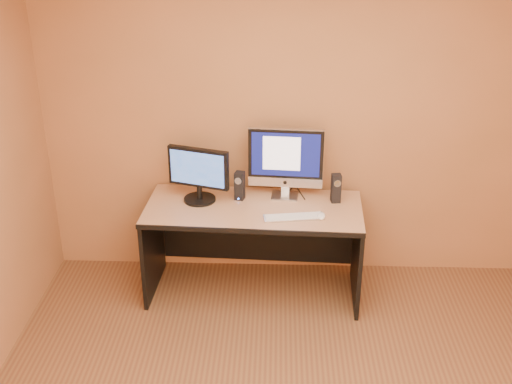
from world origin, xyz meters
TOP-DOWN VIEW (x-y plane):
  - walls at (0.00, 0.00)m, footprint 4.00×4.00m
  - desk at (-0.34, 1.59)m, footprint 1.65×0.78m
  - imac at (-0.10, 1.78)m, footprint 0.59×0.26m
  - second_monitor at (-0.75, 1.69)m, footprint 0.54×0.38m
  - speaker_left at (-0.45, 1.73)m, footprint 0.08×0.09m
  - speaker_right at (0.28, 1.71)m, footprint 0.08×0.08m
  - keyboard at (-0.04, 1.42)m, footprint 0.45×0.18m
  - mouse at (0.16, 1.43)m, footprint 0.07×0.11m
  - cable_a at (0.02, 1.83)m, footprint 0.06×0.22m
  - cable_b at (-0.07, 1.86)m, footprint 0.07×0.17m

SIDE VIEW (x-z plane):
  - desk at x=-0.34m, z-range 0.00..0.75m
  - cable_a at x=0.02m, z-range 0.75..0.76m
  - cable_b at x=-0.07m, z-range 0.75..0.76m
  - keyboard at x=-0.04m, z-range 0.75..0.77m
  - mouse at x=0.16m, z-range 0.75..0.79m
  - speaker_left at x=-0.45m, z-range 0.75..0.97m
  - speaker_right at x=0.28m, z-range 0.75..0.97m
  - second_monitor at x=-0.75m, z-range 0.75..1.17m
  - imac at x=-0.10m, z-range 0.75..1.31m
  - walls at x=0.00m, z-range 0.00..2.60m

